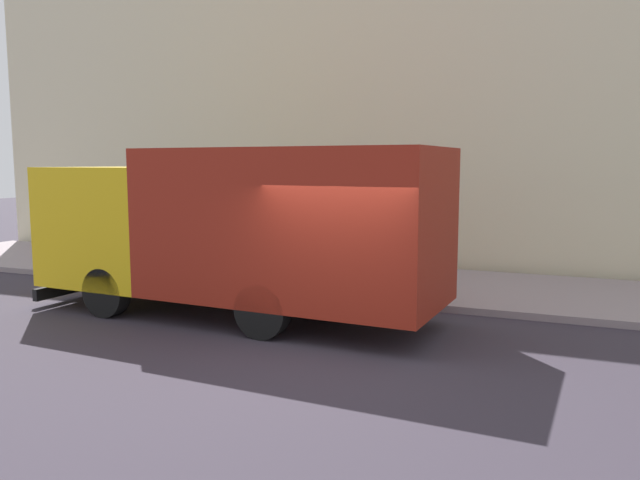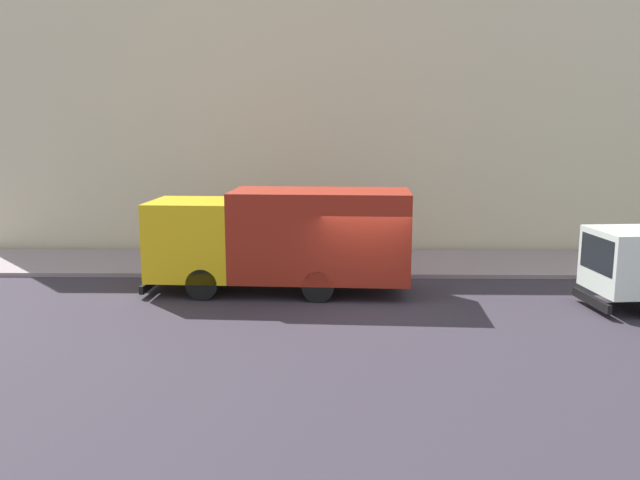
% 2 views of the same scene
% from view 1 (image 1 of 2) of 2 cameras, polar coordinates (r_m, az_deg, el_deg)
% --- Properties ---
extents(ground, '(80.00, 80.00, 0.00)m').
position_cam_1_polar(ground, '(9.63, 1.59, -10.04)').
color(ground, '#312B36').
extents(sidewalk, '(4.23, 30.00, 0.14)m').
position_cam_1_polar(sidewalk, '(14.37, 8.92, -4.11)').
color(sidewalk, gray).
rests_on(sidewalk, ground).
extents(building_facade, '(0.50, 30.00, 9.68)m').
position_cam_1_polar(building_facade, '(16.78, 11.41, 13.79)').
color(building_facade, beige).
rests_on(building_facade, ground).
extents(large_utility_truck, '(2.86, 7.93, 3.09)m').
position_cam_1_polar(large_utility_truck, '(11.46, -7.56, 1.32)').
color(large_utility_truck, yellow).
rests_on(large_utility_truck, ground).
extents(pedestrian_walking, '(0.47, 0.47, 1.63)m').
position_cam_1_polar(pedestrian_walking, '(13.50, 0.05, -0.77)').
color(pedestrian_walking, '#3E4148').
rests_on(pedestrian_walking, sidewalk).
extents(traffic_cone_orange, '(0.40, 0.40, 0.58)m').
position_cam_1_polar(traffic_cone_orange, '(15.20, -14.72, -2.29)').
color(traffic_cone_orange, orange).
rests_on(traffic_cone_orange, sidewalk).
extents(street_sign_post, '(0.44, 0.08, 2.53)m').
position_cam_1_polar(street_sign_post, '(13.05, -0.63, 1.78)').
color(street_sign_post, '#4C5156').
rests_on(street_sign_post, sidewalk).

